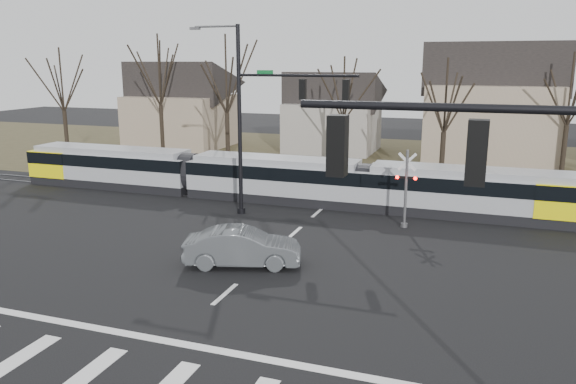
% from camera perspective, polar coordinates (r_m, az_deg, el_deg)
% --- Properties ---
extents(ground, '(140.00, 140.00, 0.00)m').
position_cam_1_polar(ground, '(19.38, -9.04, -12.44)').
color(ground, black).
extents(grass_verge, '(140.00, 28.00, 0.01)m').
position_cam_1_polar(grass_verge, '(48.77, 8.98, 3.18)').
color(grass_verge, '#38331E').
rests_on(grass_verge, ground).
extents(crosswalk, '(27.00, 2.60, 0.01)m').
position_cam_1_polar(crosswalk, '(16.40, -15.97, -17.85)').
color(crosswalk, silver).
rests_on(crosswalk, ground).
extents(stop_line, '(28.00, 0.35, 0.01)m').
position_cam_1_polar(stop_line, '(17.99, -11.83, -14.67)').
color(stop_line, silver).
rests_on(stop_line, ground).
extents(lane_dashes, '(0.18, 30.00, 0.01)m').
position_cam_1_polar(lane_dashes, '(33.48, 3.96, -1.25)').
color(lane_dashes, silver).
rests_on(lane_dashes, ground).
extents(rail_pair, '(90.00, 1.52, 0.06)m').
position_cam_1_polar(rail_pair, '(33.28, 3.87, -1.29)').
color(rail_pair, '#59595E').
rests_on(rail_pair, ground).
extents(tram, '(35.12, 2.61, 2.66)m').
position_cam_1_polar(tram, '(34.17, -1.46, 1.56)').
color(tram, gray).
rests_on(tram, ground).
extents(sedan, '(4.45, 5.77, 1.58)m').
position_cam_1_polar(sedan, '(23.46, -4.64, -5.60)').
color(sedan, '#4F5356').
rests_on(sedan, ground).
extents(signal_pole_far, '(9.28, 0.44, 10.20)m').
position_cam_1_polar(signal_pole_far, '(29.97, -2.16, 8.14)').
color(signal_pole_far, black).
rests_on(signal_pole_far, ground).
extents(rail_crossing_signal, '(1.08, 0.36, 4.00)m').
position_cam_1_polar(rail_crossing_signal, '(29.03, 11.87, 0.07)').
color(rail_crossing_signal, '#59595B').
rests_on(rail_crossing_signal, ground).
extents(tree_row, '(59.20, 7.20, 10.00)m').
position_cam_1_polar(tree_row, '(41.94, 10.42, 8.41)').
color(tree_row, black).
rests_on(tree_row, ground).
extents(house_a, '(9.72, 8.64, 8.60)m').
position_cam_1_polar(house_a, '(57.07, -10.86, 9.05)').
color(house_a, gray).
rests_on(house_a, ground).
extents(house_b, '(8.64, 7.56, 7.65)m').
position_cam_1_polar(house_b, '(53.22, 4.58, 8.43)').
color(house_b, gray).
rests_on(house_b, ground).
extents(house_c, '(10.80, 8.64, 10.10)m').
position_cam_1_polar(house_c, '(48.40, 20.08, 8.72)').
color(house_c, gray).
rests_on(house_c, ground).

